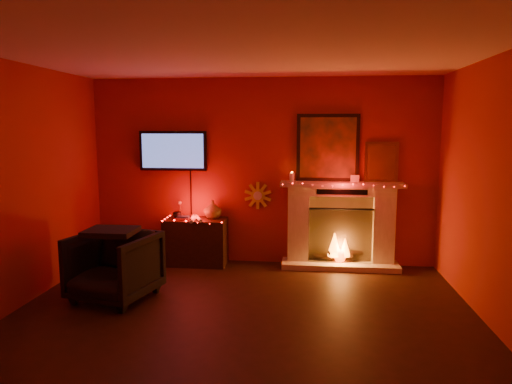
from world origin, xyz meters
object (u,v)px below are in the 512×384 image
sunburst_clock (258,196)px  console_table (197,239)px  armchair (114,266)px  fireplace (340,217)px  tv (173,151)px

sunburst_clock → console_table: sunburst_clock is taller
sunburst_clock → armchair: (-1.49, -1.67, -0.61)m
fireplace → tv: fireplace is taller
fireplace → tv: (-2.44, 0.06, 0.92)m
console_table → armchair: bearing=-113.0°
fireplace → sunburst_clock: bearing=175.6°
tv → armchair: size_ratio=1.43×
fireplace → console_table: size_ratio=2.31×
fireplace → armchair: fireplace is taller
fireplace → armchair: size_ratio=2.51×
fireplace → sunburst_clock: (-1.19, 0.09, 0.28)m
tv → sunburst_clock: tv is taller
tv → fireplace: bearing=-1.5°
sunburst_clock → armchair: size_ratio=0.46×
sunburst_clock → console_table: (-0.87, -0.22, -0.62)m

